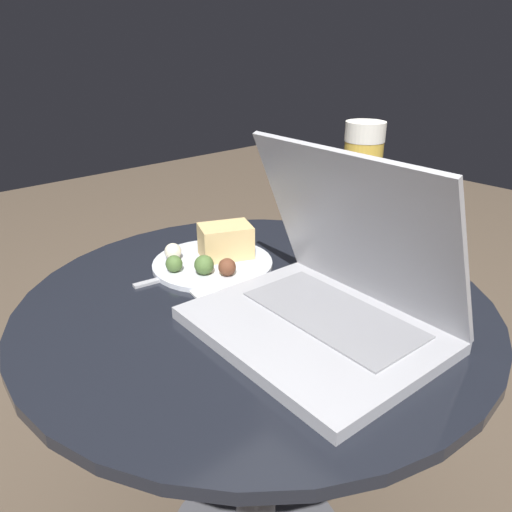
# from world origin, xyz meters

# --- Properties ---
(table) EXTENTS (0.74, 0.74, 0.57)m
(table) POSITION_xyz_m (0.00, 0.00, 0.43)
(table) COLOR #515156
(table) RESTS_ON ground_plane
(napkin) EXTENTS (0.21, 0.17, 0.00)m
(napkin) POSITION_xyz_m (-0.12, 0.01, 0.57)
(napkin) COLOR white
(napkin) RESTS_ON table
(laptop) EXTENTS (0.34, 0.28, 0.26)m
(laptop) POSITION_xyz_m (0.13, 0.01, 0.62)
(laptop) COLOR #B2B2B7
(laptop) RESTS_ON table
(beer_glass) EXTENTS (0.07, 0.07, 0.25)m
(beer_glass) POSITION_xyz_m (0.01, 0.24, 0.70)
(beer_glass) COLOR gold
(beer_glass) RESTS_ON table
(snack_plate) EXTENTS (0.22, 0.22, 0.07)m
(snack_plate) POSITION_xyz_m (-0.14, 0.03, 0.59)
(snack_plate) COLOR silver
(snack_plate) RESTS_ON table
(fork) EXTENTS (0.05, 0.18, 0.00)m
(fork) POSITION_xyz_m (-0.14, -0.02, 0.57)
(fork) COLOR #B2B2B7
(fork) RESTS_ON table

